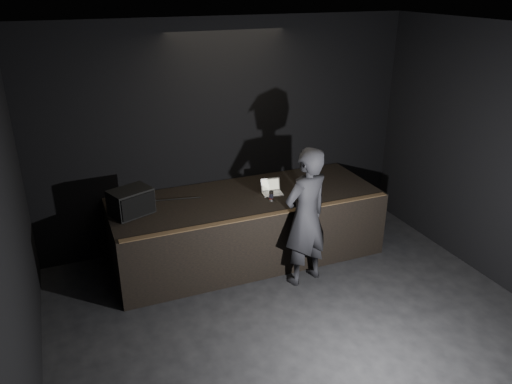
{
  "coord_description": "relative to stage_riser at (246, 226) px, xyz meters",
  "views": [
    {
      "loc": [
        -2.43,
        -3.61,
        3.99
      ],
      "look_at": [
        -0.02,
        2.3,
        1.24
      ],
      "focal_mm": 35.0,
      "sensor_mm": 36.0,
      "label": 1
    }
  ],
  "objects": [
    {
      "name": "ground",
      "position": [
        0.0,
        -2.73,
        -0.5
      ],
      "size": [
        7.0,
        7.0,
        0.0
      ],
      "primitive_type": "plane",
      "color": "black",
      "rests_on": "ground"
    },
    {
      "name": "room_walls",
      "position": [
        0.0,
        -2.73,
        1.52
      ],
      "size": [
        6.1,
        7.1,
        3.52
      ],
      "color": "black",
      "rests_on": "ground"
    },
    {
      "name": "stage_riser",
      "position": [
        0.0,
        0.0,
        0.0
      ],
      "size": [
        4.0,
        1.5,
        1.0
      ],
      "primitive_type": "cube",
      "color": "black",
      "rests_on": "ground"
    },
    {
      "name": "riser_lip",
      "position": [
        0.0,
        -0.71,
        0.51
      ],
      "size": [
        3.92,
        0.1,
        0.01
      ],
      "primitive_type": "cube",
      "color": "brown",
      "rests_on": "stage_riser"
    },
    {
      "name": "stage_monitor",
      "position": [
        -1.67,
        0.03,
        0.68
      ],
      "size": [
        0.64,
        0.56,
        0.36
      ],
      "rotation": [
        0.0,
        0.0,
        0.38
      ],
      "color": "black",
      "rests_on": "stage_riser"
    },
    {
      "name": "cable",
      "position": [
        -1.04,
        0.29,
        0.51
      ],
      "size": [
        0.81,
        0.18,
        0.02
      ],
      "primitive_type": "cylinder",
      "rotation": [
        0.0,
        1.57,
        -0.2
      ],
      "color": "black",
      "rests_on": "stage_riser"
    },
    {
      "name": "laptop",
      "position": [
        0.41,
        -0.02,
        0.55
      ],
      "size": [
        0.33,
        0.3,
        0.2
      ],
      "rotation": [
        0.0,
        0.0,
        -0.14
      ],
      "color": "silver",
      "rests_on": "stage_riser"
    },
    {
      "name": "beer_can",
      "position": [
        0.28,
        -0.29,
        0.58
      ],
      "size": [
        0.06,
        0.06,
        0.15
      ],
      "color": "silver",
      "rests_on": "stage_riser"
    },
    {
      "name": "plastic_cup",
      "position": [
        0.69,
        0.35,
        0.55
      ],
      "size": [
        0.07,
        0.07,
        0.09
      ],
      "primitive_type": "cylinder",
      "color": "white",
      "rests_on": "stage_riser"
    },
    {
      "name": "wii_remote",
      "position": [
        0.58,
        -0.65,
        0.51
      ],
      "size": [
        0.07,
        0.16,
        0.03
      ],
      "primitive_type": "cube",
      "rotation": [
        0.0,
        0.0,
        0.19
      ],
      "color": "silver",
      "rests_on": "stage_riser"
    },
    {
      "name": "person",
      "position": [
        0.5,
        -0.95,
        0.5
      ],
      "size": [
        0.83,
        0.65,
        1.99
      ],
      "primitive_type": "imported",
      "rotation": [
        0.0,
        0.0,
        3.41
      ],
      "color": "black",
      "rests_on": "ground"
    }
  ]
}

